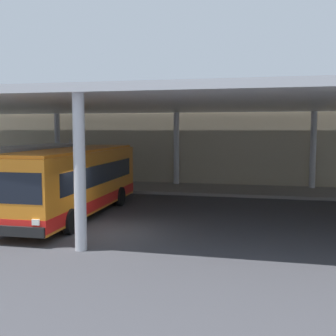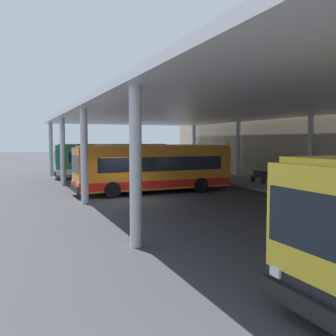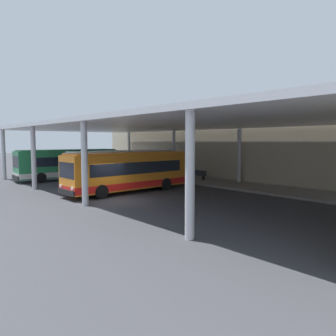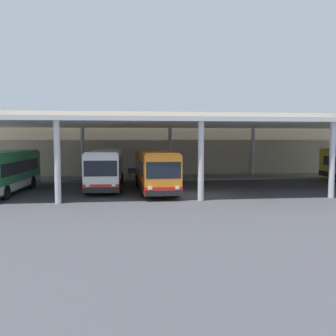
% 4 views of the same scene
% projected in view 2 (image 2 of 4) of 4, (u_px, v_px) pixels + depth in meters
% --- Properties ---
extents(ground_plane, '(200.00, 200.00, 0.00)m').
position_uv_depth(ground_plane, '(128.00, 201.00, 21.94)').
color(ground_plane, '#3D3D42').
extents(platform_kerb, '(42.00, 4.50, 0.18)m').
position_uv_depth(platform_kerb, '(290.00, 189.00, 26.45)').
color(platform_kerb, gray).
rests_on(platform_kerb, ground).
extents(station_building_facade, '(48.00, 1.60, 7.06)m').
position_uv_depth(station_building_facade, '(326.00, 140.00, 27.45)').
color(station_building_facade, '#C1B293').
rests_on(station_building_facade, ground).
extents(canopy_shelter, '(40.00, 17.00, 5.55)m').
position_uv_depth(canopy_shelter, '(212.00, 112.00, 23.67)').
color(canopy_shelter, silver).
rests_on(canopy_shelter, ground).
extents(bus_nearest_bay, '(3.17, 10.66, 3.17)m').
position_uv_depth(bus_nearest_bay, '(113.00, 160.00, 35.71)').
color(bus_nearest_bay, '#28844C').
rests_on(bus_nearest_bay, ground).
extents(bus_second_bay, '(2.92, 10.59, 3.17)m').
position_uv_depth(bus_second_bay, '(161.00, 164.00, 29.61)').
color(bus_second_bay, white).
rests_on(bus_second_bay, ground).
extents(bus_middle_bay, '(2.86, 10.57, 3.17)m').
position_uv_depth(bus_middle_bay, '(154.00, 168.00, 25.20)').
color(bus_middle_bay, orange).
rests_on(bus_middle_bay, ground).
extents(bench_waiting, '(1.80, 0.45, 0.92)m').
position_uv_depth(bench_waiting, '(259.00, 176.00, 29.81)').
color(bench_waiting, '#383D47').
rests_on(bench_waiting, platform_kerb).
extents(banner_sign, '(0.70, 0.12, 3.20)m').
position_uv_depth(banner_sign, '(228.00, 158.00, 32.37)').
color(banner_sign, '#B2B2B7').
rests_on(banner_sign, platform_kerb).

